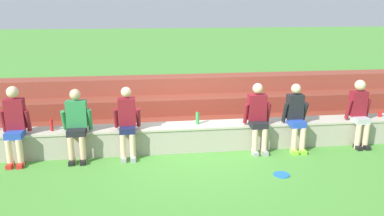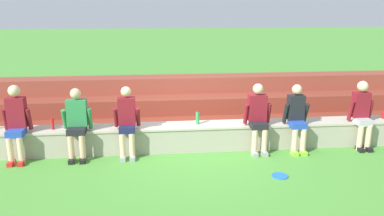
{
  "view_description": "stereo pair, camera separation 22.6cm",
  "coord_description": "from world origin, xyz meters",
  "px_view_note": "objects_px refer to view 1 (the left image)",
  "views": [
    {
      "loc": [
        -1.04,
        -7.03,
        2.88
      ],
      "look_at": [
        -0.08,
        0.25,
        0.87
      ],
      "focal_mm": 35.77,
      "sensor_mm": 36.0,
      "label": 1
    },
    {
      "loc": [
        -0.82,
        -7.06,
        2.88
      ],
      "look_at": [
        -0.08,
        0.25,
        0.87
      ],
      "focal_mm": 35.77,
      "sensor_mm": 36.0,
      "label": 2
    }
  ],
  "objects_px": {
    "person_far_left": "(15,123)",
    "person_left_of_center": "(77,123)",
    "person_rightmost_edge": "(359,111)",
    "frisbee": "(282,175)",
    "water_bottle_near_right": "(366,113)",
    "plastic_cup_middle": "(380,114)",
    "person_right_of_center": "(258,116)",
    "water_bottle_mid_left": "(197,118)",
    "person_far_right": "(296,116)",
    "water_bottle_mid_right": "(52,125)",
    "person_center": "(127,121)"
  },
  "relations": [
    {
      "from": "person_right_of_center",
      "to": "water_bottle_mid_left",
      "type": "height_order",
      "value": "person_right_of_center"
    },
    {
      "from": "person_rightmost_edge",
      "to": "person_far_right",
      "type": "bearing_deg",
      "value": -177.94
    },
    {
      "from": "person_far_right",
      "to": "frisbee",
      "type": "bearing_deg",
      "value": -120.58
    },
    {
      "from": "person_far_right",
      "to": "water_bottle_mid_right",
      "type": "xyz_separation_m",
      "value": [
        -4.78,
        0.25,
        -0.08
      ]
    },
    {
      "from": "water_bottle_near_right",
      "to": "water_bottle_mid_left",
      "type": "relative_size",
      "value": 0.77
    },
    {
      "from": "water_bottle_near_right",
      "to": "frisbee",
      "type": "bearing_deg",
      "value": -148.97
    },
    {
      "from": "person_far_left",
      "to": "person_left_of_center",
      "type": "bearing_deg",
      "value": -0.4
    },
    {
      "from": "person_left_of_center",
      "to": "frisbee",
      "type": "xyz_separation_m",
      "value": [
        3.58,
        -1.2,
        -0.72
      ]
    },
    {
      "from": "person_right_of_center",
      "to": "plastic_cup_middle",
      "type": "xyz_separation_m",
      "value": [
        2.8,
        0.28,
        -0.15
      ]
    },
    {
      "from": "person_rightmost_edge",
      "to": "frisbee",
      "type": "distance_m",
      "value": 2.51
    },
    {
      "from": "person_far_right",
      "to": "water_bottle_mid_right",
      "type": "height_order",
      "value": "person_far_right"
    },
    {
      "from": "person_left_of_center",
      "to": "water_bottle_mid_right",
      "type": "relative_size",
      "value": 5.68
    },
    {
      "from": "plastic_cup_middle",
      "to": "frisbee",
      "type": "relative_size",
      "value": 0.45
    },
    {
      "from": "water_bottle_near_right",
      "to": "plastic_cup_middle",
      "type": "bearing_deg",
      "value": 7.91
    },
    {
      "from": "water_bottle_near_right",
      "to": "plastic_cup_middle",
      "type": "height_order",
      "value": "water_bottle_near_right"
    },
    {
      "from": "person_center",
      "to": "person_far_right",
      "type": "bearing_deg",
      "value": -0.69
    },
    {
      "from": "person_far_left",
      "to": "person_right_of_center",
      "type": "relative_size",
      "value": 1.05
    },
    {
      "from": "person_center",
      "to": "plastic_cup_middle",
      "type": "height_order",
      "value": "person_center"
    },
    {
      "from": "water_bottle_mid_left",
      "to": "frisbee",
      "type": "bearing_deg",
      "value": -49.4
    },
    {
      "from": "person_rightmost_edge",
      "to": "person_left_of_center",
      "type": "bearing_deg",
      "value": -179.89
    },
    {
      "from": "person_center",
      "to": "water_bottle_near_right",
      "type": "bearing_deg",
      "value": 2.52
    },
    {
      "from": "person_right_of_center",
      "to": "person_rightmost_edge",
      "type": "height_order",
      "value": "person_rightmost_edge"
    },
    {
      "from": "person_left_of_center",
      "to": "water_bottle_mid_left",
      "type": "height_order",
      "value": "person_left_of_center"
    },
    {
      "from": "person_center",
      "to": "water_bottle_mid_left",
      "type": "height_order",
      "value": "person_center"
    },
    {
      "from": "person_left_of_center",
      "to": "person_rightmost_edge",
      "type": "distance_m",
      "value": 5.65
    },
    {
      "from": "person_left_of_center",
      "to": "frisbee",
      "type": "bearing_deg",
      "value": -18.51
    },
    {
      "from": "person_right_of_center",
      "to": "water_bottle_mid_right",
      "type": "distance_m",
      "value": 4.0
    },
    {
      "from": "person_rightmost_edge",
      "to": "frisbee",
      "type": "relative_size",
      "value": 4.96
    },
    {
      "from": "water_bottle_mid_left",
      "to": "person_left_of_center",
      "type": "bearing_deg",
      "value": -173.29
    },
    {
      "from": "water_bottle_near_right",
      "to": "frisbee",
      "type": "distance_m",
      "value": 2.82
    },
    {
      "from": "frisbee",
      "to": "water_bottle_near_right",
      "type": "bearing_deg",
      "value": 31.03
    },
    {
      "from": "person_far_right",
      "to": "person_rightmost_edge",
      "type": "distance_m",
      "value": 1.38
    },
    {
      "from": "person_left_of_center",
      "to": "person_far_right",
      "type": "distance_m",
      "value": 4.27
    },
    {
      "from": "water_bottle_near_right",
      "to": "frisbee",
      "type": "relative_size",
      "value": 0.75
    },
    {
      "from": "person_left_of_center",
      "to": "person_right_of_center",
      "type": "distance_m",
      "value": 3.49
    },
    {
      "from": "person_right_of_center",
      "to": "person_far_right",
      "type": "distance_m",
      "value": 0.78
    },
    {
      "from": "person_far_right",
      "to": "plastic_cup_middle",
      "type": "relative_size",
      "value": 10.8
    },
    {
      "from": "person_right_of_center",
      "to": "water_bottle_mid_left",
      "type": "xyz_separation_m",
      "value": [
        -1.17,
        0.28,
        -0.09
      ]
    },
    {
      "from": "frisbee",
      "to": "person_far_right",
      "type": "bearing_deg",
      "value": 59.42
    },
    {
      "from": "person_far_right",
      "to": "water_bottle_mid_right",
      "type": "bearing_deg",
      "value": 176.96
    },
    {
      "from": "person_rightmost_edge",
      "to": "water_bottle_near_right",
      "type": "height_order",
      "value": "person_rightmost_edge"
    },
    {
      "from": "water_bottle_mid_right",
      "to": "water_bottle_mid_left",
      "type": "height_order",
      "value": "water_bottle_mid_left"
    },
    {
      "from": "person_left_of_center",
      "to": "person_far_right",
      "type": "xyz_separation_m",
      "value": [
        4.27,
        -0.04,
        -0.02
      ]
    },
    {
      "from": "person_far_right",
      "to": "water_bottle_mid_right",
      "type": "relative_size",
      "value": 5.63
    },
    {
      "from": "frisbee",
      "to": "person_center",
      "type": "bearing_deg",
      "value": 155.64
    },
    {
      "from": "person_center",
      "to": "person_far_right",
      "type": "distance_m",
      "value": 3.34
    },
    {
      "from": "water_bottle_mid_right",
      "to": "plastic_cup_middle",
      "type": "height_order",
      "value": "water_bottle_mid_right"
    },
    {
      "from": "person_left_of_center",
      "to": "person_rightmost_edge",
      "type": "bearing_deg",
      "value": 0.11
    },
    {
      "from": "water_bottle_near_right",
      "to": "water_bottle_mid_left",
      "type": "distance_m",
      "value": 3.62
    },
    {
      "from": "water_bottle_near_right",
      "to": "water_bottle_mid_right",
      "type": "height_order",
      "value": "water_bottle_mid_right"
    }
  ]
}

